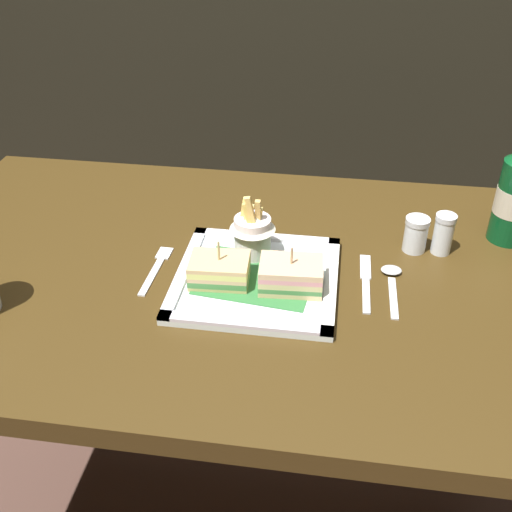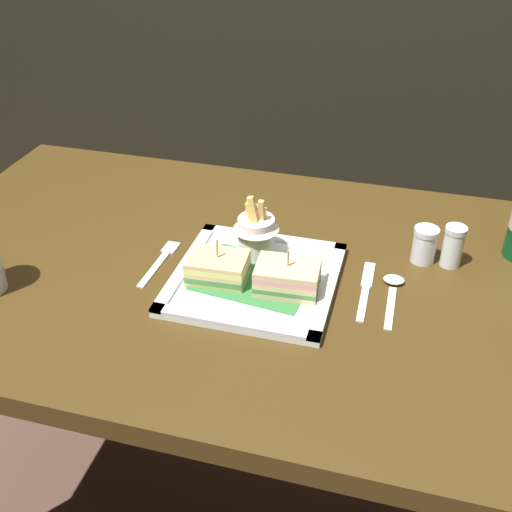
{
  "view_description": "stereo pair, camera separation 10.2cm",
  "coord_description": "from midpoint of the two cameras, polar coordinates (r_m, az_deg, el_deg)",
  "views": [
    {
      "loc": [
        0.13,
        -0.86,
        1.33
      ],
      "look_at": [
        0.0,
        -0.02,
        0.76
      ],
      "focal_mm": 43.37,
      "sensor_mm": 36.0,
      "label": 1
    },
    {
      "loc": [
        0.23,
        -0.84,
        1.33
      ],
      "look_at": [
        0.0,
        -0.02,
        0.76
      ],
      "focal_mm": 43.37,
      "sensor_mm": 36.0,
      "label": 2
    }
  ],
  "objects": [
    {
      "name": "knife",
      "position": [
        1.04,
        12.89,
        -2.97
      ],
      "size": [
        0.02,
        0.16,
        0.0
      ],
      "color": "silver",
      "rests_on": "dining_table"
    },
    {
      "name": "dining_table",
      "position": [
        1.16,
        2.61,
        -7.63
      ],
      "size": [
        1.29,
        0.75,
        0.72
      ],
      "color": "#3E2C11",
      "rests_on": "ground_plane"
    },
    {
      "name": "sandwich_half_left",
      "position": [
        1.01,
        -0.65,
        -1.18
      ],
      "size": [
        0.1,
        0.07,
        0.08
      ],
      "color": "tan",
      "rests_on": "square_plate"
    },
    {
      "name": "spoon",
      "position": [
        1.05,
        15.28,
        -2.91
      ],
      "size": [
        0.03,
        0.14,
        0.01
      ],
      "color": "silver",
      "rests_on": "dining_table"
    },
    {
      "name": "salt_shaker",
      "position": [
        1.12,
        17.79,
        0.73
      ],
      "size": [
        0.04,
        0.04,
        0.07
      ],
      "color": "silver",
      "rests_on": "dining_table"
    },
    {
      "name": "fries_cup",
      "position": [
        1.05,
        2.78,
        2.4
      ],
      "size": [
        0.08,
        0.08,
        0.12
      ],
      "color": "white",
      "rests_on": "square_plate"
    },
    {
      "name": "pepper_shaker",
      "position": [
        1.12,
        20.19,
        0.57
      ],
      "size": [
        0.04,
        0.04,
        0.08
      ],
      "color": "silver",
      "rests_on": "dining_table"
    },
    {
      "name": "sandwich_half_right",
      "position": [
        0.99,
        5.89,
        -2.1
      ],
      "size": [
        0.1,
        0.08,
        0.08
      ],
      "color": "#DDB880",
      "rests_on": "square_plate"
    },
    {
      "name": "fork",
      "position": [
        1.09,
        -6.15,
        -0.5
      ],
      "size": [
        0.03,
        0.14,
        0.0
      ],
      "color": "silver",
      "rests_on": "dining_table"
    },
    {
      "name": "square_plate",
      "position": [
        1.03,
        2.78,
        -2.23
      ],
      "size": [
        0.27,
        0.27,
        0.02
      ],
      "color": "white",
      "rests_on": "dining_table"
    }
  ]
}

